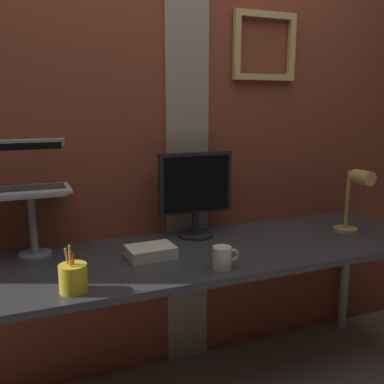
% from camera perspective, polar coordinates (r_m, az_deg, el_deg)
% --- Properties ---
extents(brick_wall_back, '(3.51, 0.15, 2.40)m').
position_cam_1_polar(brick_wall_back, '(2.21, -3.40, 6.95)').
color(brick_wall_back, brown).
rests_on(brick_wall_back, ground_plane).
extents(desk, '(2.31, 0.66, 0.73)m').
position_cam_1_polar(desk, '(1.97, 1.10, -9.51)').
color(desk, '#333338').
rests_on(desk, ground_plane).
extents(monitor, '(0.37, 0.18, 0.42)m').
position_cam_1_polar(monitor, '(2.10, 0.48, 0.50)').
color(monitor, black).
rests_on(monitor, desk).
extents(laptop_stand, '(0.28, 0.22, 0.28)m').
position_cam_1_polar(laptop_stand, '(1.96, -20.47, -2.66)').
color(laptop_stand, gray).
rests_on(laptop_stand, desk).
extents(laptop, '(0.33, 0.29, 0.21)m').
position_cam_1_polar(laptop, '(2.00, -20.85, 2.05)').
color(laptop, '#ADB2B7').
rests_on(laptop, laptop_stand).
extents(desk_lamp, '(0.12, 0.20, 0.33)m').
position_cam_1_polar(desk_lamp, '(2.30, 20.91, -0.31)').
color(desk_lamp, tan).
rests_on(desk_lamp, desk).
extents(pen_cup, '(0.10, 0.10, 0.18)m').
position_cam_1_polar(pen_cup, '(1.58, -15.50, -10.93)').
color(pen_cup, yellow).
rests_on(pen_cup, desk).
extents(coffee_mug, '(0.11, 0.08, 0.09)m').
position_cam_1_polar(coffee_mug, '(1.74, 4.08, -8.67)').
color(coffee_mug, silver).
rests_on(coffee_mug, desk).
extents(paper_clutter_stack, '(0.21, 0.15, 0.05)m').
position_cam_1_polar(paper_clutter_stack, '(1.87, -5.49, -7.90)').
color(paper_clutter_stack, silver).
rests_on(paper_clutter_stack, desk).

